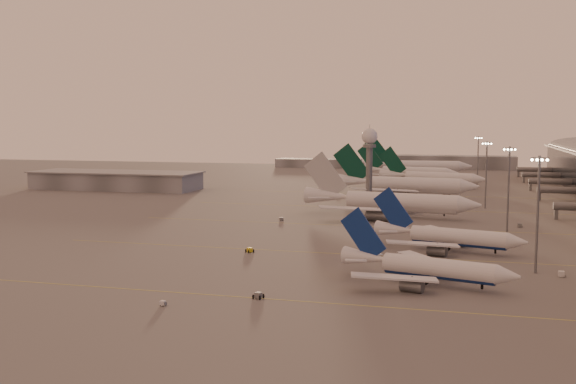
# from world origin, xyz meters

# --- Properties ---
(ground) EXTENTS (700.00, 700.00, 0.00)m
(ground) POSITION_xyz_m (0.00, 0.00, 0.00)
(ground) COLOR #595656
(ground) RESTS_ON ground
(taxiway_markings) EXTENTS (180.00, 185.25, 0.02)m
(taxiway_markings) POSITION_xyz_m (30.00, 56.00, 0.01)
(taxiway_markings) COLOR gold
(taxiway_markings) RESTS_ON ground
(hangar) EXTENTS (82.00, 27.00, 8.50)m
(hangar) POSITION_xyz_m (-120.00, 140.00, 4.32)
(hangar) COLOR slate
(hangar) RESTS_ON ground
(radar_tower) EXTENTS (6.40, 6.40, 31.10)m
(radar_tower) POSITION_xyz_m (5.00, 120.00, 20.95)
(radar_tower) COLOR slate
(radar_tower) RESTS_ON ground
(mast_a) EXTENTS (3.60, 0.56, 25.00)m
(mast_a) POSITION_xyz_m (58.00, 0.00, 13.74)
(mast_a) COLOR slate
(mast_a) RESTS_ON ground
(mast_b) EXTENTS (3.60, 0.56, 25.00)m
(mast_b) POSITION_xyz_m (55.00, 55.00, 13.74)
(mast_b) COLOR slate
(mast_b) RESTS_ON ground
(mast_c) EXTENTS (3.60, 0.56, 25.00)m
(mast_c) POSITION_xyz_m (50.00, 110.00, 13.74)
(mast_c) COLOR slate
(mast_c) RESTS_ON ground
(mast_d) EXTENTS (3.60, 0.56, 25.00)m
(mast_d) POSITION_xyz_m (48.00, 200.00, 13.74)
(mast_d) COLOR slate
(mast_d) RESTS_ON ground
(distant_horizon) EXTENTS (165.00, 37.50, 9.00)m
(distant_horizon) POSITION_xyz_m (2.62, 325.14, 3.89)
(distant_horizon) COLOR slate
(distant_horizon) RESTS_ON ground
(narrowbody_near) EXTENTS (36.08, 28.38, 14.46)m
(narrowbody_near) POSITION_xyz_m (36.17, -16.45, 2.93)
(narrowbody_near) COLOR silver
(narrowbody_near) RESTS_ON ground
(narrowbody_mid) EXTENTS (38.31, 30.16, 15.30)m
(narrowbody_mid) POSITION_xyz_m (39.17, 20.32, 3.10)
(narrowbody_mid) COLOR silver
(narrowbody_mid) RESTS_ON ground
(widebody_white) EXTENTS (61.58, 48.98, 21.77)m
(widebody_white) POSITION_xyz_m (18.24, 78.53, 3.78)
(widebody_white) COLOR silver
(widebody_white) RESTS_ON ground
(greentail_a) EXTENTS (62.91, 50.55, 22.88)m
(greentail_a) POSITION_xyz_m (17.65, 140.09, 4.04)
(greentail_a) COLOR silver
(greentail_a) RESTS_ON ground
(greentail_b) EXTENTS (53.60, 42.73, 19.90)m
(greentail_b) POSITION_xyz_m (26.33, 188.82, 3.52)
(greentail_b) COLOR silver
(greentail_b) RESTS_ON ground
(greentail_c) EXTENTS (56.76, 45.36, 20.89)m
(greentail_c) POSITION_xyz_m (11.55, 221.10, 3.69)
(greentail_c) COLOR silver
(greentail_c) RESTS_ON ground
(greentail_d) EXTENTS (65.24, 52.54, 23.69)m
(greentail_d) POSITION_xyz_m (13.94, 263.01, 4.18)
(greentail_d) COLOR silver
(greentail_d) RESTS_ON ground
(gsv_truck_a) EXTENTS (4.76, 1.92, 1.90)m
(gsv_truck_a) POSITION_xyz_m (-6.83, -44.35, 0.97)
(gsv_truck_a) COLOR silver
(gsv_truck_a) RESTS_ON ground
(gsv_tug_near) EXTENTS (3.03, 4.17, 1.08)m
(gsv_tug_near) POSITION_xyz_m (7.41, -35.32, 0.55)
(gsv_tug_near) COLOR slate
(gsv_tug_near) RESTS_ON ground
(gsv_catering_a) EXTENTS (5.70, 2.82, 4.63)m
(gsv_catering_a) POSITION_xyz_m (63.13, -2.35, 2.31)
(gsv_catering_a) COLOR silver
(gsv_catering_a) RESTS_ON ground
(gsv_tug_mid) EXTENTS (4.39, 4.30, 1.10)m
(gsv_tug_mid) POSITION_xyz_m (-7.83, 5.66, 0.57)
(gsv_tug_mid) COLOR gold
(gsv_tug_mid) RESTS_ON ground
(gsv_truck_b) EXTENTS (5.16, 3.29, 1.96)m
(gsv_truck_b) POSITION_xyz_m (56.12, 33.00, 1.00)
(gsv_truck_b) COLOR silver
(gsv_truck_b) RESTS_ON ground
(gsv_truck_c) EXTENTS (5.71, 4.76, 2.24)m
(gsv_truck_c) POSITION_xyz_m (-14.57, 59.98, 1.14)
(gsv_truck_c) COLOR slate
(gsv_truck_c) RESTS_ON ground
(gsv_catering_b) EXTENTS (5.85, 3.22, 4.58)m
(gsv_catering_b) POSITION_xyz_m (59.50, 65.48, 2.29)
(gsv_catering_b) COLOR slate
(gsv_catering_b) RESTS_ON ground
(gsv_truck_d) EXTENTS (4.25, 6.30, 2.40)m
(gsv_truck_d) POSITION_xyz_m (-10.69, 133.17, 1.22)
(gsv_truck_d) COLOR silver
(gsv_truck_d) RESTS_ON ground
(gsv_tug_hangar) EXTENTS (3.92, 2.44, 1.10)m
(gsv_tug_hangar) POSITION_xyz_m (34.01, 156.13, 0.56)
(gsv_tug_hangar) COLOR slate
(gsv_tug_hangar) RESTS_ON ground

